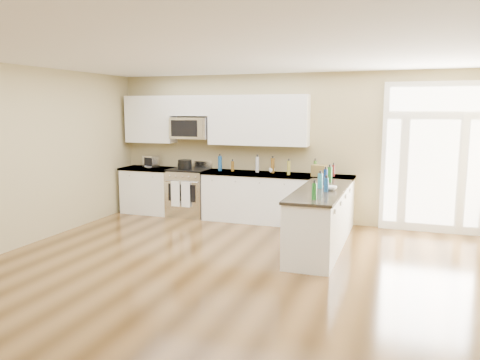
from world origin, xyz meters
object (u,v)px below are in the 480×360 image
Objects in this scene: stockpot at (185,164)px; toaster_oven at (151,161)px; kitchen_range at (189,192)px; peninsula_cabinet at (320,222)px.

toaster_oven is at bearing 168.74° from stockpot.
kitchen_range is at bearing 10.71° from toaster_oven.
kitchen_range is at bearing 68.96° from stockpot.
peninsula_cabinet is at bearing -6.01° from toaster_oven.
toaster_oven is (-0.90, 0.08, 0.58)m from kitchen_range.
peninsula_cabinet is 3.29m from stockpot.
toaster_oven is at bearing 174.72° from kitchen_range.
kitchen_range is at bearing 153.41° from peninsula_cabinet.
toaster_oven reaches higher than kitchen_range.
toaster_oven is (-3.79, 1.53, 0.63)m from peninsula_cabinet.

